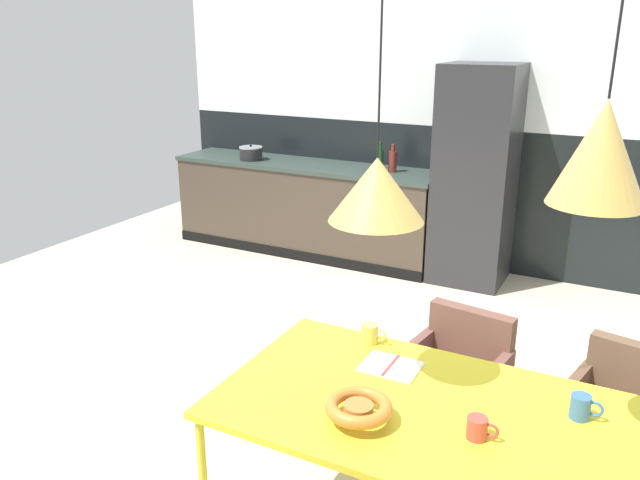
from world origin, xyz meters
TOP-DOWN VIEW (x-y plane):
  - ground_plane at (0.00, 0.00)m, footprint 7.87×7.87m
  - back_wall_splashback_dark at (0.00, 2.91)m, footprint 6.05×0.12m
  - back_wall_panel_upper at (0.00, 2.91)m, footprint 6.05×0.12m
  - kitchen_counter at (-1.53, 2.55)m, footprint 2.73×0.63m
  - refrigerator_column at (0.15, 2.55)m, footprint 0.63×0.60m
  - dining_table at (0.95, -0.73)m, footprint 1.88×0.95m
  - armchair_near_window at (1.53, 0.14)m, footprint 0.57×0.56m
  - armchair_corner_seat at (0.74, 0.10)m, footprint 0.55×0.54m
  - fruit_bowl at (0.63, -0.95)m, footprint 0.25×0.25m
  - open_book at (0.59, -0.52)m, footprint 0.25×0.20m
  - mug_glass_clear at (1.05, -0.84)m, footprint 0.12×0.08m
  - mug_dark_espresso at (0.42, -0.35)m, footprint 0.12×0.08m
  - mug_white_ceramic at (1.37, -0.54)m, footprint 0.12×0.08m
  - cooking_pot at (-2.10, 2.46)m, footprint 0.23×0.23m
  - bottle_vinegar_dark at (-0.62, 2.57)m, footprint 0.08×0.08m
  - bottle_spice_small at (-0.71, 2.50)m, footprint 0.06×0.06m
  - pendant_lamp_over_table_near at (0.58, -0.69)m, footprint 0.36×0.36m
  - pendant_lamp_over_table_far at (1.33, -0.78)m, footprint 0.29×0.29m

SIDE VIEW (x-z plane):
  - ground_plane at x=0.00m, z-range 0.00..0.00m
  - kitchen_counter at x=-1.53m, z-range 0.00..0.90m
  - armchair_near_window at x=1.53m, z-range 0.11..0.84m
  - armchair_corner_seat at x=0.74m, z-range 0.12..0.88m
  - back_wall_splashback_dark at x=0.00m, z-range 0.00..1.31m
  - dining_table at x=0.95m, z-range 0.34..1.09m
  - open_book at x=0.59m, z-range 0.75..0.76m
  - mug_glass_clear at x=1.05m, z-range 0.75..0.83m
  - mug_dark_espresso at x=0.42m, z-range 0.75..0.84m
  - mug_white_ceramic at x=1.37m, z-range 0.75..0.85m
  - fruit_bowl at x=0.63m, z-range 0.76..0.85m
  - refrigerator_column at x=0.15m, z-range 0.00..1.89m
  - cooking_pot at x=-2.10m, z-range 0.89..1.05m
  - bottle_vinegar_dark at x=-0.62m, z-range 0.88..1.14m
  - bottle_spice_small at x=-0.71m, z-range 0.88..1.16m
  - pendant_lamp_over_table_near at x=0.58m, z-range 1.03..2.14m
  - pendant_lamp_over_table_far at x=1.33m, z-range 1.33..2.26m
  - back_wall_panel_upper at x=0.00m, z-range 1.31..2.62m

